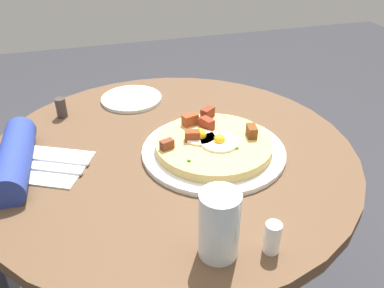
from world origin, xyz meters
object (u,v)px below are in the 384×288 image
object	(u,v)px
dining_table	(173,203)
salt_shaker	(272,238)
water_glass	(220,224)
breakfast_pizza	(213,143)
bread_plate	(132,99)
pepper_shaker	(61,108)
fork	(43,169)
knife	(51,160)
pizza_plate	(214,151)

from	to	relation	value
dining_table	salt_shaker	bearing A→B (deg)	103.75
water_glass	dining_table	bearing A→B (deg)	-89.66
breakfast_pizza	bread_plate	world-z (taller)	breakfast_pizza
salt_shaker	pepper_shaker	bearing A→B (deg)	-61.11
fork	knife	size ratio (longest dim) A/B	1.00
bread_plate	salt_shaker	world-z (taller)	salt_shaker
bread_plate	fork	distance (m)	0.38
breakfast_pizza	bread_plate	bearing A→B (deg)	-67.35
knife	pepper_shaker	bearing A→B (deg)	109.37
bread_plate	water_glass	xyz separation A→B (m)	(-0.05, 0.62, 0.06)
breakfast_pizza	knife	size ratio (longest dim) A/B	1.50
water_glass	pepper_shaker	bearing A→B (deg)	-66.98
pizza_plate	pepper_shaker	size ratio (longest dim) A/B	6.19
water_glass	pizza_plate	bearing A→B (deg)	-107.17
fork	water_glass	distance (m)	0.44
breakfast_pizza	knife	bearing A→B (deg)	-10.26
breakfast_pizza	salt_shaker	size ratio (longest dim) A/B	4.54
breakfast_pizza	water_glass	bearing A→B (deg)	73.16
breakfast_pizza	fork	xyz separation A→B (m)	(0.38, -0.03, -0.02)
dining_table	water_glass	world-z (taller)	water_glass
breakfast_pizza	pepper_shaker	size ratio (longest dim) A/B	5.03
dining_table	breakfast_pizza	size ratio (longest dim) A/B	3.23
fork	water_glass	world-z (taller)	water_glass
dining_table	salt_shaker	distance (m)	0.42
breakfast_pizza	salt_shaker	xyz separation A→B (m)	(0.00, 0.32, 0.00)
salt_shaker	pizza_plate	bearing A→B (deg)	-90.81
knife	water_glass	xyz separation A→B (m)	(-0.27, 0.36, 0.06)
dining_table	pepper_shaker	bearing A→B (deg)	-44.91
salt_shaker	bread_plate	bearing A→B (deg)	-78.24
bread_plate	salt_shaker	bearing A→B (deg)	101.76
pepper_shaker	bread_plate	bearing A→B (deg)	-166.28
knife	breakfast_pizza	bearing A→B (deg)	16.52
bread_plate	water_glass	bearing A→B (deg)	94.52
fork	pepper_shaker	world-z (taller)	pepper_shaker
water_glass	salt_shaker	distance (m)	0.09
dining_table	breakfast_pizza	xyz separation A→B (m)	(-0.09, 0.04, 0.19)
pizza_plate	salt_shaker	xyz separation A→B (m)	(0.00, 0.31, 0.02)
fork	water_glass	xyz separation A→B (m)	(-0.29, 0.33, 0.06)
dining_table	knife	bearing A→B (deg)	-5.15
knife	pepper_shaker	world-z (taller)	pepper_shaker
pizza_plate	knife	size ratio (longest dim) A/B	1.85
knife	salt_shaker	size ratio (longest dim) A/B	3.03
breakfast_pizza	knife	distance (m)	0.37
bread_plate	water_glass	world-z (taller)	water_glass
pizza_plate	bread_plate	size ratio (longest dim) A/B	1.90
dining_table	knife	size ratio (longest dim) A/B	4.85
bread_plate	fork	world-z (taller)	bread_plate
dining_table	bread_plate	size ratio (longest dim) A/B	4.97
bread_plate	pizza_plate	bearing A→B (deg)	112.58
breakfast_pizza	pepper_shaker	bearing A→B (deg)	-40.32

